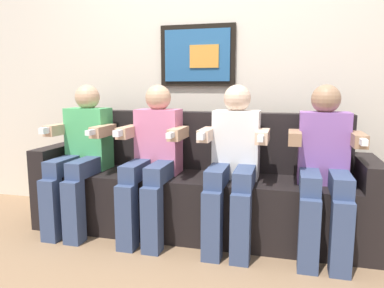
{
  "coord_description": "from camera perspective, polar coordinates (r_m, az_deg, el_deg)",
  "views": [
    {
      "loc": [
        0.64,
        -2.28,
        1.09
      ],
      "look_at": [
        0.0,
        0.15,
        0.7
      ],
      "focal_mm": 34.2,
      "sensor_mm": 36.0,
      "label": 1
    }
  ],
  "objects": [
    {
      "name": "person_rightmost",
      "position": [
        2.5,
        19.93,
        -2.9
      ],
      "size": [
        0.46,
        0.56,
        1.11
      ],
      "color": "#8C59A5",
      "rests_on": "ground_plane"
    },
    {
      "name": "person_right_center",
      "position": [
        2.51,
        6.52,
        -2.35
      ],
      "size": [
        0.46,
        0.56,
        1.11
      ],
      "color": "white",
      "rests_on": "ground_plane"
    },
    {
      "name": "person_left_center",
      "position": [
        2.66,
        -6.06,
        -1.72
      ],
      "size": [
        0.46,
        0.56,
        1.11
      ],
      "color": "pink",
      "rests_on": "ground_plane"
    },
    {
      "name": "couch",
      "position": [
        2.8,
        0.93,
        -7.31
      ],
      "size": [
        2.49,
        0.58,
        0.9
      ],
      "color": "black",
      "rests_on": "ground_plane"
    },
    {
      "name": "back_wall_assembly",
      "position": [
        3.12,
        2.9,
        12.69
      ],
      "size": [
        4.89,
        0.1,
        2.6
      ],
      "color": "beige",
      "rests_on": "ground_plane"
    },
    {
      "name": "ground_plane",
      "position": [
        2.61,
        -0.87,
        -15.86
      ],
      "size": [
        6.35,
        6.35,
        0.0
      ],
      "primitive_type": "plane",
      "color": "#8C6B4C"
    },
    {
      "name": "person_leftmost",
      "position": [
        2.92,
        -16.88,
        -1.12
      ],
      "size": [
        0.46,
        0.56,
        1.11
      ],
      "color": "#4CB266",
      "rests_on": "ground_plane"
    }
  ]
}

